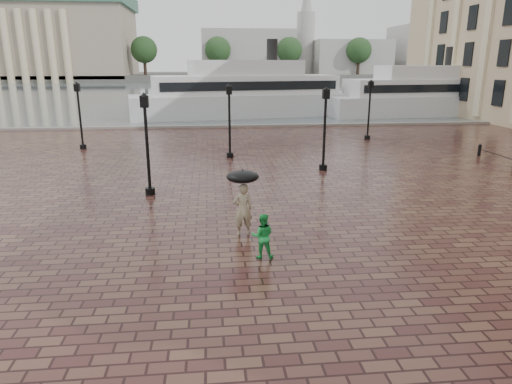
# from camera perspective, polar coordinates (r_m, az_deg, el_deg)

# --- Properties ---
(ground) EXTENTS (300.00, 300.00, 0.00)m
(ground) POSITION_cam_1_polar(r_m,az_deg,el_deg) (12.23, 10.49, -12.55)
(ground) COLOR #371A19
(ground) RESTS_ON ground
(harbour_water) EXTENTS (240.00, 240.00, 0.00)m
(harbour_water) POSITION_cam_1_polar(r_m,az_deg,el_deg) (102.50, -4.10, 12.63)
(harbour_water) COLOR #4D595D
(harbour_water) RESTS_ON ground
(quay_edge) EXTENTS (80.00, 0.60, 0.30)m
(quay_edge) POSITION_cam_1_polar(r_m,az_deg,el_deg) (42.80, -1.45, 8.14)
(quay_edge) COLOR slate
(quay_edge) RESTS_ON ground
(far_shore) EXTENTS (300.00, 60.00, 2.00)m
(far_shore) POSITION_cam_1_polar(r_m,az_deg,el_deg) (170.39, -4.88, 14.23)
(far_shore) COLOR #4C4C47
(far_shore) RESTS_ON ground
(museum) EXTENTS (57.00, 32.50, 26.00)m
(museum) POSITION_cam_1_polar(r_m,az_deg,el_deg) (163.52, -25.50, 17.29)
(museum) COLOR gray
(museum) RESTS_ON ground
(distant_skyline) EXTENTS (102.50, 22.00, 33.00)m
(distant_skyline) POSITION_cam_1_polar(r_m,az_deg,el_deg) (168.36, 12.48, 16.79)
(distant_skyline) COLOR #A29F99
(distant_skyline) RESTS_ON ground
(far_trees) EXTENTS (188.00, 8.00, 13.50)m
(far_trees) POSITION_cam_1_polar(r_m,az_deg,el_deg) (148.37, -4.79, 17.25)
(far_trees) COLOR #2D2119
(far_trees) RESTS_ON ground
(street_lamps) EXTENTS (21.44, 14.44, 4.40)m
(street_lamps) POSITION_cam_1_polar(r_m,az_deg,el_deg) (28.15, -2.48, 8.84)
(street_lamps) COLOR black
(street_lamps) RESTS_ON ground
(adult_pedestrian) EXTENTS (0.73, 0.53, 1.84)m
(adult_pedestrian) POSITION_cam_1_polar(r_m,az_deg,el_deg) (15.63, -1.66, -2.20)
(adult_pedestrian) COLOR tan
(adult_pedestrian) RESTS_ON ground
(child_pedestrian) EXTENTS (0.74, 0.60, 1.41)m
(child_pedestrian) POSITION_cam_1_polar(r_m,az_deg,el_deg) (13.89, 0.82, -5.51)
(child_pedestrian) COLOR green
(child_pedestrian) RESTS_ON ground
(ferry_near) EXTENTS (25.73, 10.38, 8.22)m
(ferry_near) POSITION_cam_1_polar(r_m,az_deg,el_deg) (51.41, -1.27, 12.21)
(ferry_near) COLOR silver
(ferry_near) RESTS_ON ground
(ferry_far) EXTENTS (23.21, 8.12, 7.45)m
(ferry_far) POSITION_cam_1_polar(r_m,az_deg,el_deg) (56.00, 20.38, 11.31)
(ferry_far) COLOR silver
(ferry_far) RESTS_ON ground
(umbrella) EXTENTS (1.10, 1.10, 1.18)m
(umbrella) POSITION_cam_1_polar(r_m,az_deg,el_deg) (15.31, -1.69, 1.92)
(umbrella) COLOR black
(umbrella) RESTS_ON ground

